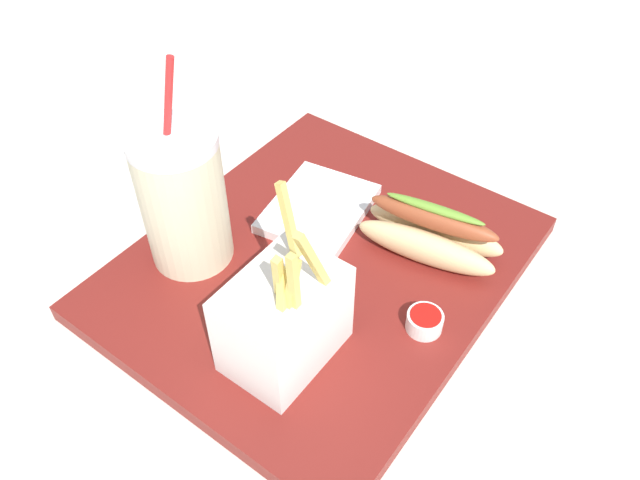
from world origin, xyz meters
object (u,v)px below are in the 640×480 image
(fries_basket, at_px, (284,319))
(hot_dog_1, at_px, (431,234))
(soda_cup, at_px, (183,199))
(ketchup_cup_1, at_px, (425,321))
(napkin_stack, at_px, (318,208))

(fries_basket, xyz_separation_m, hot_dog_1, (0.19, -0.04, -0.02))
(soda_cup, height_order, hot_dog_1, soda_cup)
(soda_cup, height_order, ketchup_cup_1, soda_cup)
(hot_dog_1, bearing_deg, ketchup_cup_1, -152.54)
(hot_dog_1, xyz_separation_m, ketchup_cup_1, (-0.09, -0.05, -0.01))
(hot_dog_1, distance_m, ketchup_cup_1, 0.11)
(soda_cup, relative_size, fries_basket, 1.38)
(soda_cup, bearing_deg, napkin_stack, -27.96)
(fries_basket, bearing_deg, ketchup_cup_1, -41.67)
(soda_cup, bearing_deg, ketchup_cup_1, -76.58)
(hot_dog_1, distance_m, napkin_stack, 0.14)
(fries_basket, bearing_deg, hot_dog_1, -12.05)
(fries_basket, relative_size, hot_dog_1, 1.05)
(hot_dog_1, xyz_separation_m, napkin_stack, (-0.02, 0.13, -0.02))
(ketchup_cup_1, height_order, napkin_stack, ketchup_cup_1)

